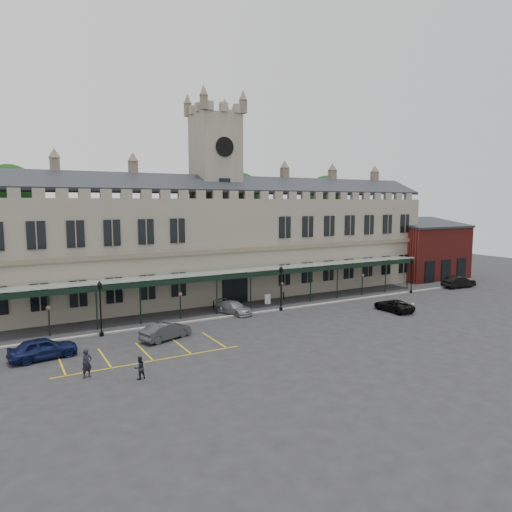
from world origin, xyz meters
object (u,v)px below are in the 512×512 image
station_building (217,244)px  car_right_b (459,282)px  traffic_cone (413,305)px  car_left_b (166,331)px  lamp_post_left (100,303)px  car_taxi (233,308)px  lamp_post_right (412,272)px  clock_tower (216,190)px  car_van (393,305)px  sign_board (268,299)px  lamp_post_mid (281,284)px  person_a (87,363)px  car_left_a (43,348)px  person_b (140,368)px

station_building → car_right_b: bearing=-20.2°
traffic_cone → car_left_b: (-27.43, 2.19, 0.39)m
lamp_post_left → car_right_b: bearing=-0.5°
lamp_post_left → car_taxi: size_ratio=1.08×
lamp_post_left → lamp_post_right: (38.53, 0.20, -0.20)m
traffic_cone → clock_tower: bearing=133.2°
clock_tower → car_van: (13.00, -16.92, -12.48)m
sign_board → car_left_b: bearing=-134.7°
lamp_post_mid → traffic_cone: size_ratio=6.78×
traffic_cone → car_van: (-2.93, 0.03, 0.28)m
lamp_post_left → person_a: bearing=-106.1°
lamp_post_right → car_left_b: 34.24m
station_building → car_left_a: 26.35m
car_left_a → car_right_b: bearing=-94.3°
person_b → car_van: bearing=176.2°
car_left_b → clock_tower: bearing=-58.1°
car_left_a → car_van: car_left_a is taller
sign_board → car_left_b: 16.34m
lamp_post_mid → sign_board: (0.35, 3.38, -2.35)m
car_taxi → car_van: car_taxi is taller
lamp_post_mid → person_b: 21.99m
person_a → person_b: (2.97, -1.99, -0.19)m
lamp_post_mid → car_left_b: (-14.19, -4.07, -2.15)m
traffic_cone → person_b: person_b is taller
car_taxi → car_left_a: bearing=179.4°
station_building → car_left_b: size_ratio=13.33×
lamp_post_mid → car_taxi: size_ratio=1.08×
station_building → car_van: station_building is taller
station_building → clock_tower: bearing=90.0°
clock_tower → car_left_a: size_ratio=5.18×
sign_board → lamp_post_mid: bearing=-77.8°
lamp_post_left → car_left_b: lamp_post_left is taller
person_a → person_b: bearing=-53.5°
station_building → lamp_post_mid: size_ratio=12.32×
car_taxi → car_right_b: car_right_b is taller
person_b → lamp_post_left: bearing=-103.2°
lamp_post_mid → person_b: size_ratio=3.15×
car_right_b → person_a: 50.57m
car_right_b → lamp_post_right: bearing=90.8°
car_taxi → sign_board: bearing=4.9°
clock_tower → traffic_cone: bearing=-46.8°
sign_board → car_right_b: car_right_b is taller
sign_board → person_b: 24.14m
sign_board → person_b: size_ratio=0.72×
station_building → lamp_post_mid: (2.69, -10.61, -3.58)m
traffic_cone → sign_board: bearing=143.2°
car_left_b → person_a: person_a is taller
car_left_b → person_a: size_ratio=2.33×
car_taxi → person_a: bearing=-163.3°
clock_tower → car_van: bearing=-52.5°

